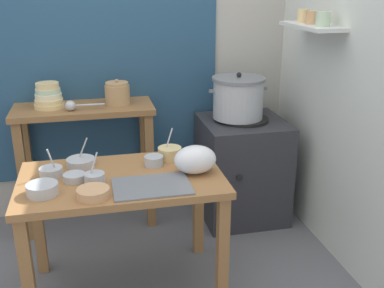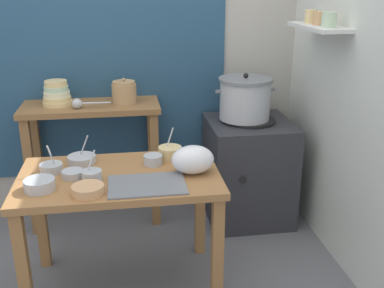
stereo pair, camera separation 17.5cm
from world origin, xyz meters
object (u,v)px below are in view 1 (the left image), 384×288
(prep_bowl_0, at_px, (154,160))
(back_shelf_table, at_px, (86,137))
(prep_bowl_3, at_px, (95,178))
(prep_bowl_5, at_px, (51,171))
(stove_block, at_px, (242,168))
(prep_bowl_7, at_px, (93,192))
(prep_bowl_2, at_px, (42,189))
(prep_bowl_1, at_px, (170,152))
(prep_bowl_4, at_px, (74,177))
(plastic_bag, at_px, (195,160))
(prep_bowl_6, at_px, (81,162))
(serving_tray, at_px, (152,186))
(bowl_stack_enamel, at_px, (48,97))
(prep_table, at_px, (122,195))
(clay_pot, at_px, (117,94))
(ladle, at_px, (72,106))
(steamer_pot, at_px, (238,98))

(prep_bowl_0, bearing_deg, back_shelf_table, 117.62)
(prep_bowl_3, distance_m, prep_bowl_5, 0.28)
(stove_block, relative_size, prep_bowl_7, 4.83)
(back_shelf_table, distance_m, prep_bowl_2, 1.01)
(prep_bowl_1, height_order, prep_bowl_7, prep_bowl_1)
(prep_bowl_1, distance_m, prep_bowl_7, 0.62)
(prep_bowl_2, distance_m, prep_bowl_4, 0.20)
(plastic_bag, height_order, prep_bowl_6, prep_bowl_6)
(back_shelf_table, height_order, prep_bowl_7, back_shelf_table)
(serving_tray, bearing_deg, prep_bowl_2, 176.56)
(stove_block, relative_size, bowl_stack_enamel, 3.85)
(back_shelf_table, bearing_deg, prep_bowl_0, -62.38)
(prep_table, bearing_deg, back_shelf_table, 102.53)
(clay_pot, relative_size, prep_bowl_4, 1.55)
(prep_bowl_4, bearing_deg, back_shelf_table, 86.02)
(prep_bowl_2, bearing_deg, stove_block, 32.49)
(clay_pot, bearing_deg, prep_bowl_7, -100.85)
(prep_bowl_1, bearing_deg, prep_bowl_7, -137.14)
(bowl_stack_enamel, relative_size, prep_bowl_2, 1.29)
(prep_bowl_1, bearing_deg, serving_tray, -113.39)
(bowl_stack_enamel, height_order, prep_bowl_2, bowl_stack_enamel)
(bowl_stack_enamel, xyz_separation_m, prep_bowl_0, (0.61, -0.75, -0.23))
(bowl_stack_enamel, bearing_deg, prep_bowl_2, -89.22)
(clay_pot, xyz_separation_m, ladle, (-0.31, -0.10, -0.04))
(prep_bowl_0, distance_m, prep_bowl_3, 0.39)
(back_shelf_table, xyz_separation_m, prep_bowl_3, (0.05, -0.92, 0.08))
(ladle, relative_size, prep_bowl_5, 1.55)
(prep_table, height_order, serving_tray, serving_tray)
(serving_tray, height_order, prep_bowl_3, prep_bowl_3)
(prep_table, distance_m, bowl_stack_enamel, 1.03)
(stove_block, relative_size, ladle, 2.99)
(prep_bowl_1, bearing_deg, prep_table, -146.47)
(serving_tray, height_order, prep_bowl_2, prep_bowl_2)
(prep_bowl_4, height_order, prep_bowl_7, prep_bowl_7)
(ladle, height_order, prep_bowl_1, ladle)
(prep_bowl_0, distance_m, prep_bowl_6, 0.42)
(prep_bowl_3, bearing_deg, prep_bowl_2, -165.75)
(ladle, height_order, plastic_bag, ladle)
(clay_pot, height_order, prep_bowl_3, clay_pot)
(prep_bowl_2, bearing_deg, prep_bowl_0, 22.92)
(prep_bowl_0, distance_m, prep_bowl_7, 0.48)
(ladle, bearing_deg, stove_block, -1.62)
(steamer_pot, xyz_separation_m, prep_bowl_7, (-1.05, -0.96, -0.18))
(steamer_pot, height_order, prep_bowl_1, steamer_pot)
(prep_bowl_6, bearing_deg, prep_bowl_7, -81.93)
(prep_bowl_2, bearing_deg, ladle, 81.04)
(serving_tray, height_order, prep_bowl_0, prep_bowl_0)
(back_shelf_table, bearing_deg, prep_bowl_5, -103.56)
(ladle, xyz_separation_m, serving_tray, (0.40, -0.92, -0.21))
(plastic_bag, relative_size, prep_bowl_6, 1.40)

